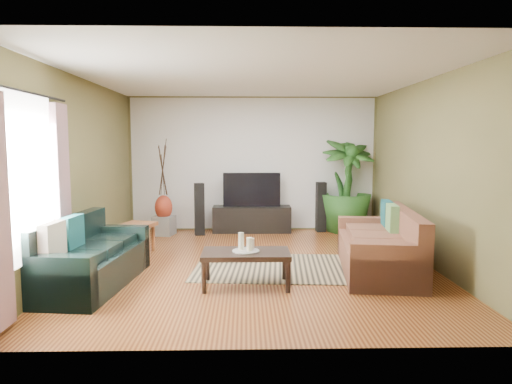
{
  "coord_description": "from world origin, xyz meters",
  "views": [
    {
      "loc": [
        -0.16,
        -6.52,
        1.77
      ],
      "look_at": [
        0.0,
        0.2,
        1.05
      ],
      "focal_mm": 32.0,
      "sensor_mm": 36.0,
      "label": 1
    }
  ],
  "objects_px": {
    "speaker_left": "(199,209)",
    "pedestal": "(164,225)",
    "sofa_right": "(378,241)",
    "speaker_right": "(321,207)",
    "television": "(252,190)",
    "sofa_left": "(93,252)",
    "coffee_table": "(246,269)",
    "potted_plant": "(346,185)",
    "side_table": "(139,238)",
    "tv_stand": "(252,219)",
    "vase": "(164,207)"
  },
  "relations": [
    {
      "from": "speaker_right",
      "to": "side_table",
      "type": "height_order",
      "value": "speaker_right"
    },
    {
      "from": "coffee_table",
      "to": "pedestal",
      "type": "height_order",
      "value": "coffee_table"
    },
    {
      "from": "sofa_right",
      "to": "side_table",
      "type": "distance_m",
      "value": 3.71
    },
    {
      "from": "sofa_left",
      "to": "side_table",
      "type": "xyz_separation_m",
      "value": [
        0.18,
        1.64,
        -0.18
      ]
    },
    {
      "from": "side_table",
      "to": "sofa_right",
      "type": "bearing_deg",
      "value": -16.83
    },
    {
      "from": "pedestal",
      "to": "television",
      "type": "bearing_deg",
      "value": 9.21
    },
    {
      "from": "coffee_table",
      "to": "television",
      "type": "xyz_separation_m",
      "value": [
        0.12,
        3.51,
        0.63
      ]
    },
    {
      "from": "television",
      "to": "pedestal",
      "type": "distance_m",
      "value": 1.85
    },
    {
      "from": "coffee_table",
      "to": "potted_plant",
      "type": "height_order",
      "value": "potted_plant"
    },
    {
      "from": "coffee_table",
      "to": "side_table",
      "type": "bearing_deg",
      "value": 135.22
    },
    {
      "from": "sofa_right",
      "to": "side_table",
      "type": "bearing_deg",
      "value": -99.07
    },
    {
      "from": "television",
      "to": "pedestal",
      "type": "height_order",
      "value": "television"
    },
    {
      "from": "speaker_right",
      "to": "potted_plant",
      "type": "height_order",
      "value": "potted_plant"
    },
    {
      "from": "television",
      "to": "side_table",
      "type": "xyz_separation_m",
      "value": [
        -1.84,
        -1.78,
        -0.6
      ]
    },
    {
      "from": "side_table",
      "to": "potted_plant",
      "type": "bearing_deg",
      "value": 25.53
    },
    {
      "from": "pedestal",
      "to": "vase",
      "type": "distance_m",
      "value": 0.35
    },
    {
      "from": "potted_plant",
      "to": "tv_stand",
      "type": "bearing_deg",
      "value": 180.0
    },
    {
      "from": "television",
      "to": "tv_stand",
      "type": "bearing_deg",
      "value": 0.0
    },
    {
      "from": "potted_plant",
      "to": "side_table",
      "type": "relative_size",
      "value": 3.75
    },
    {
      "from": "sofa_right",
      "to": "pedestal",
      "type": "xyz_separation_m",
      "value": [
        -3.41,
        2.58,
        -0.24
      ]
    },
    {
      "from": "television",
      "to": "sofa_left",
      "type": "bearing_deg",
      "value": -120.65
    },
    {
      "from": "television",
      "to": "potted_plant",
      "type": "bearing_deg",
      "value": 0.0
    },
    {
      "from": "speaker_left",
      "to": "pedestal",
      "type": "distance_m",
      "value": 0.76
    },
    {
      "from": "sofa_right",
      "to": "pedestal",
      "type": "bearing_deg",
      "value": -119.35
    },
    {
      "from": "side_table",
      "to": "sofa_left",
      "type": "bearing_deg",
      "value": -96.38
    },
    {
      "from": "sofa_left",
      "to": "speaker_left",
      "type": "distance_m",
      "value": 3.3
    },
    {
      "from": "side_table",
      "to": "vase",
      "type": "bearing_deg",
      "value": 84.7
    },
    {
      "from": "sofa_right",
      "to": "vase",
      "type": "xyz_separation_m",
      "value": [
        -3.41,
        2.58,
        0.11
      ]
    },
    {
      "from": "tv_stand",
      "to": "coffee_table",
      "type": "bearing_deg",
      "value": -91.6
    },
    {
      "from": "vase",
      "to": "television",
      "type": "bearing_deg",
      "value": 9.21
    },
    {
      "from": "vase",
      "to": "side_table",
      "type": "distance_m",
      "value": 1.54
    },
    {
      "from": "sofa_left",
      "to": "speaker_right",
      "type": "relative_size",
      "value": 1.92
    },
    {
      "from": "pedestal",
      "to": "sofa_left",
      "type": "bearing_deg",
      "value": -95.87
    },
    {
      "from": "speaker_left",
      "to": "potted_plant",
      "type": "relative_size",
      "value": 0.54
    },
    {
      "from": "sofa_right",
      "to": "speaker_right",
      "type": "xyz_separation_m",
      "value": [
        -0.32,
        2.86,
        0.07
      ]
    },
    {
      "from": "pedestal",
      "to": "side_table",
      "type": "relative_size",
      "value": 0.74
    },
    {
      "from": "tv_stand",
      "to": "television",
      "type": "height_order",
      "value": "television"
    },
    {
      "from": "tv_stand",
      "to": "side_table",
      "type": "bearing_deg",
      "value": -135.61
    },
    {
      "from": "speaker_right",
      "to": "pedestal",
      "type": "relative_size",
      "value": 2.7
    },
    {
      "from": "speaker_left",
      "to": "coffee_table",
      "type": "bearing_deg",
      "value": -86.03
    },
    {
      "from": "sofa_left",
      "to": "speaker_right",
      "type": "bearing_deg",
      "value": -38.78
    },
    {
      "from": "tv_stand",
      "to": "vase",
      "type": "bearing_deg",
      "value": -170.41
    },
    {
      "from": "speaker_right",
      "to": "television",
      "type": "bearing_deg",
      "value": 175.4
    },
    {
      "from": "coffee_table",
      "to": "tv_stand",
      "type": "relative_size",
      "value": 0.7
    },
    {
      "from": "television",
      "to": "potted_plant",
      "type": "height_order",
      "value": "potted_plant"
    },
    {
      "from": "tv_stand",
      "to": "sofa_left",
      "type": "bearing_deg",
      "value": -120.28
    },
    {
      "from": "sofa_left",
      "to": "television",
      "type": "height_order",
      "value": "television"
    },
    {
      "from": "speaker_right",
      "to": "potted_plant",
      "type": "xyz_separation_m",
      "value": [
        0.5,
        0.0,
        0.44
      ]
    },
    {
      "from": "coffee_table",
      "to": "pedestal",
      "type": "relative_size",
      "value": 2.92
    },
    {
      "from": "coffee_table",
      "to": "pedestal",
      "type": "xyz_separation_m",
      "value": [
        -1.58,
        3.23,
        -0.04
      ]
    }
  ]
}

